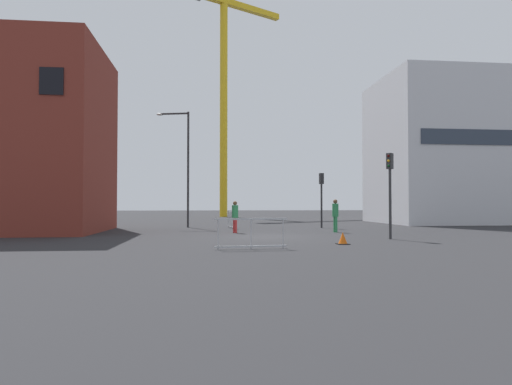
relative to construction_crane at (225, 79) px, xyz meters
The scene contains 12 objects.
ground 35.72m from the construction_crane, 88.55° to the right, with size 160.00×160.00×0.00m, color #28282B.
brick_building 31.55m from the construction_crane, 113.02° to the right, with size 7.37×8.05×10.20m.
office_block 27.64m from the construction_crane, 45.63° to the right, with size 11.61×9.45×11.76m.
construction_crane is the anchor object (origin of this frame).
streetlamp_tall 26.11m from the construction_crane, 98.74° to the right, with size 2.20×0.66×7.68m.
traffic_light_median 37.08m from the construction_crane, 79.79° to the right, with size 0.37×0.37×3.82m.
traffic_light_near 28.82m from the construction_crane, 77.67° to the right, with size 0.27×0.38×3.55m.
pedestrian_walking 32.77m from the construction_crane, 91.00° to the right, with size 0.34×0.34×1.71m.
pedestrian_waiting 33.17m from the construction_crane, 80.16° to the right, with size 0.34×0.34×1.81m.
safety_barrier_right_run 40.74m from the construction_crane, 90.73° to the right, with size 2.54×0.26×1.08m.
safety_barrier_front 29.22m from the construction_crane, 91.11° to the right, with size 0.32×1.95×1.08m.
traffic_cone_orange 39.63m from the construction_crane, 84.84° to the right, with size 0.47×0.47×0.48m.
Camera 1 is at (-2.78, -21.21, 1.59)m, focal length 31.36 mm.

